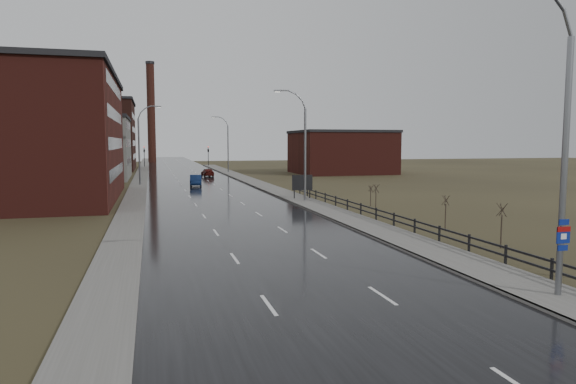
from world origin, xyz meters
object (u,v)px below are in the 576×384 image
car_near (196,181)px  car_far (207,173)px  streetlight_main (559,143)px  billboard (302,183)px

car_near → car_far: size_ratio=1.04×
streetlight_main → billboard: size_ratio=4.53×
car_near → car_far: (3.71, 19.51, -0.01)m
billboard → car_near: bearing=114.3°
car_near → car_far: 19.86m
streetlight_main → car_far: (-5.12, 76.46, -5.31)m
streetlight_main → car_near: (-8.82, 56.95, -5.31)m
streetlight_main → car_far: bearing=93.8°
car_near → car_far: car_near is taller
car_near → streetlight_main: bearing=-75.9°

